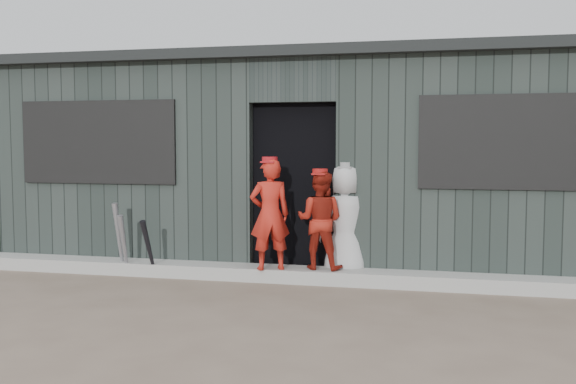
% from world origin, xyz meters
% --- Properties ---
extents(ground, '(80.00, 80.00, 0.00)m').
position_xyz_m(ground, '(0.00, 0.00, 0.00)').
color(ground, brown).
rests_on(ground, ground).
extents(curb, '(8.00, 0.36, 0.15)m').
position_xyz_m(curb, '(0.00, 1.82, 0.07)').
color(curb, gray).
rests_on(curb, ground).
extents(bat_left, '(0.12, 0.21, 0.85)m').
position_xyz_m(bat_left, '(-2.01, 1.73, 0.43)').
color(bat_left, gray).
rests_on(bat_left, ground).
extents(bat_mid, '(0.08, 0.26, 0.73)m').
position_xyz_m(bat_mid, '(-1.90, 1.64, 0.36)').
color(bat_mid, gray).
rests_on(bat_mid, ground).
extents(bat_right, '(0.10, 0.33, 0.68)m').
position_xyz_m(bat_right, '(-1.57, 1.59, 0.34)').
color(bat_right, black).
rests_on(bat_right, ground).
extents(player_red_left, '(0.52, 0.45, 1.22)m').
position_xyz_m(player_red_left, '(-0.18, 1.68, 0.76)').
color(player_red_left, red).
rests_on(player_red_left, curb).
extents(player_red_right, '(0.57, 0.46, 1.08)m').
position_xyz_m(player_red_right, '(0.35, 1.85, 0.69)').
color(player_red_right, maroon).
rests_on(player_red_right, curb).
extents(player_grey_back, '(0.65, 0.44, 1.30)m').
position_xyz_m(player_grey_back, '(0.60, 2.07, 0.65)').
color(player_grey_back, '#AFAFAF').
rests_on(player_grey_back, ground).
extents(dugout, '(8.30, 3.30, 2.62)m').
position_xyz_m(dugout, '(-0.00, 3.50, 1.29)').
color(dugout, black).
rests_on(dugout, ground).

